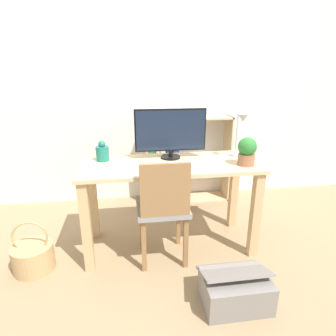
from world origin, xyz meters
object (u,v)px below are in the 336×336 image
object	(u,v)px
vase	(102,152)
basket	(33,256)
desk_lamp	(240,131)
storage_box	(235,289)
keyboard	(178,164)
potted_plant	(247,151)
monitor	(171,132)
chair	(163,207)
bookshelf	(171,162)

from	to	relation	value
vase	basket	bearing A→B (deg)	-150.33
desk_lamp	storage_box	size ratio (longest dim) A/B	0.85
vase	basket	distance (m)	0.97
desk_lamp	storage_box	world-z (taller)	desk_lamp
keyboard	potted_plant	xyz separation A→B (m)	(0.54, -0.07, 0.11)
vase	storage_box	size ratio (longest dim) A/B	0.39
monitor	storage_box	world-z (taller)	monitor
chair	bookshelf	size ratio (longest dim) A/B	0.88
keyboard	basket	bearing A→B (deg)	-174.96
desk_lamp	basket	world-z (taller)	desk_lamp
vase	storage_box	world-z (taller)	vase
vase	storage_box	bearing A→B (deg)	-45.34
keyboard	chair	xyz separation A→B (m)	(-0.14, -0.15, -0.29)
basket	monitor	bearing A→B (deg)	15.46
potted_plant	chair	bearing A→B (deg)	-173.31
chair	storage_box	distance (m)	0.76
keyboard	basket	xyz separation A→B (m)	(-1.15, -0.10, -0.66)
keyboard	vase	distance (m)	0.64
bookshelf	chair	bearing A→B (deg)	-101.68
bookshelf	potted_plant	bearing A→B (deg)	-67.31
monitor	keyboard	xyz separation A→B (m)	(0.03, -0.21, -0.22)
bookshelf	storage_box	bearing A→B (deg)	-83.86
keyboard	potted_plant	bearing A→B (deg)	-7.10
chair	keyboard	bearing A→B (deg)	46.76
desk_lamp	potted_plant	bearing A→B (deg)	-93.50
desk_lamp	bookshelf	bearing A→B (deg)	117.97
keyboard	chair	bearing A→B (deg)	-133.46
keyboard	vase	xyz separation A→B (m)	(-0.60, 0.22, 0.06)
vase	bookshelf	xyz separation A→B (m)	(0.69, 0.77, -0.35)
basket	storage_box	bearing A→B (deg)	-21.48
vase	bookshelf	world-z (taller)	bookshelf
vase	basket	xyz separation A→B (m)	(-0.56, -0.32, -0.73)
desk_lamp	basket	size ratio (longest dim) A/B	0.91
bookshelf	storage_box	size ratio (longest dim) A/B	2.25
potted_plant	storage_box	bearing A→B (deg)	-113.77
desk_lamp	bookshelf	xyz separation A→B (m)	(-0.45, 0.85, -0.51)
chair	bookshelf	bearing A→B (deg)	78.54
vase	basket	world-z (taller)	vase
keyboard	desk_lamp	bearing A→B (deg)	13.75
desk_lamp	chair	bearing A→B (deg)	-157.81
vase	basket	size ratio (longest dim) A/B	0.41
keyboard	desk_lamp	size ratio (longest dim) A/B	0.91
keyboard	desk_lamp	distance (m)	0.61
keyboard	vase	bearing A→B (deg)	160.07
keyboard	vase	size ratio (longest dim) A/B	2.00
keyboard	bookshelf	xyz separation A→B (m)	(0.10, 0.99, -0.29)
storage_box	vase	bearing A→B (deg)	134.66
vase	chair	distance (m)	0.68
monitor	chair	size ratio (longest dim) A/B	0.68
potted_plant	chair	world-z (taller)	potted_plant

